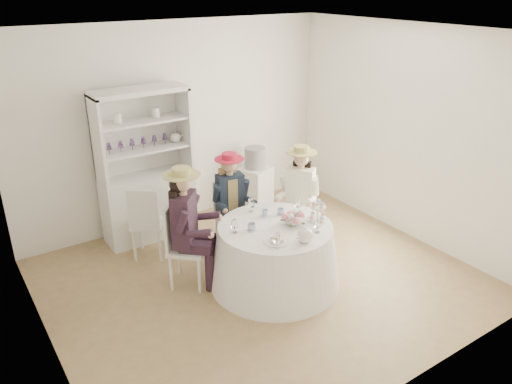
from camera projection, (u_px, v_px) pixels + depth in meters
ground at (261, 279)px, 5.70m from camera, size 4.50×4.50×0.00m
ceiling at (262, 33)px, 4.63m from camera, size 4.50×4.50×0.00m
wall_back at (177, 125)px, 6.69m from camera, size 4.50×0.00×4.50m
wall_front at (417, 248)px, 3.64m from camera, size 4.50×0.00×4.50m
wall_left at (31, 224)px, 4.01m from camera, size 0.00×4.50×4.50m
wall_right at (407, 134)px, 6.32m from camera, size 0.00×4.50×4.50m
tea_table at (275, 255)px, 5.49m from camera, size 1.44×1.44×0.72m
hutch at (147, 186)px, 6.41m from camera, size 1.28×0.75×1.97m
side_table at (255, 188)px, 7.36m from camera, size 0.52×0.52×0.63m
hatbox at (255, 158)px, 7.18m from camera, size 0.38×0.38×0.30m
guest_left at (187, 221)px, 5.31m from camera, size 0.59×0.58×1.39m
guest_mid at (231, 196)px, 6.09m from camera, size 0.47×0.49×1.26m
guest_right at (300, 191)px, 6.16m from camera, size 0.57×0.54×1.32m
spare_chair at (147, 221)px, 5.94m from camera, size 0.54×0.54×0.94m
teacup_a at (252, 227)px, 5.25m from camera, size 0.10×0.10×0.07m
teacup_b at (265, 213)px, 5.56m from camera, size 0.10×0.10×0.07m
teacup_c at (281, 212)px, 5.60m from camera, size 0.09×0.09×0.06m
flower_bowl at (292, 222)px, 5.38m from camera, size 0.25×0.25×0.05m
flower_arrangement at (293, 217)px, 5.35m from camera, size 0.20×0.20×0.07m
table_teapot at (305, 235)px, 5.01m from camera, size 0.23×0.16×0.17m
sandwich_plate at (277, 240)px, 5.03m from camera, size 0.27×0.27×0.06m
cupcake_stand at (317, 213)px, 5.46m from camera, size 0.24×0.24×0.22m
stemware_set at (275, 220)px, 5.32m from camera, size 0.95×0.91×0.15m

